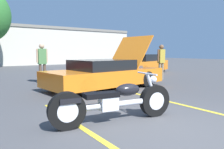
% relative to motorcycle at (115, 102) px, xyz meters
% --- Properties ---
extents(ground_plane, '(80.00, 80.00, 0.00)m').
position_rel_motorcycle_xyz_m(ground_plane, '(0.67, -1.06, -0.42)').
color(ground_plane, '#474749').
extents(parking_stripe_middle, '(0.12, 5.02, 0.01)m').
position_rel_motorcycle_xyz_m(parking_stripe_middle, '(-0.71, -0.27, -0.42)').
color(parking_stripe_middle, yellow).
rests_on(parking_stripe_middle, ground).
extents(parking_stripe_back, '(0.12, 5.02, 0.01)m').
position_rel_motorcycle_xyz_m(parking_stripe_back, '(2.38, -0.27, -0.42)').
color(parking_stripe_back, yellow).
rests_on(parking_stripe_back, ground).
extents(motorcycle, '(2.70, 0.76, 0.99)m').
position_rel_motorcycle_xyz_m(motorcycle, '(0.00, 0.00, 0.00)').
color(motorcycle, black).
rests_on(motorcycle, ground).
extents(show_car_hood_open, '(4.99, 2.53, 2.14)m').
position_rel_motorcycle_xyz_m(show_car_hood_open, '(2.13, 3.69, 0.15)').
color(show_car_hood_open, orange).
rests_on(show_car_hood_open, ground).
extents(parked_car_right_row, '(4.85, 3.31, 1.30)m').
position_rel_motorcycle_xyz_m(parked_car_right_row, '(7.41, 7.42, 0.20)').
color(parked_car_right_row, orange).
rests_on(parked_car_right_row, ground).
extents(spectator_by_show_car, '(0.52, 0.24, 1.83)m').
position_rel_motorcycle_xyz_m(spectator_by_show_car, '(0.47, 6.58, 0.68)').
color(spectator_by_show_car, brown).
rests_on(spectator_by_show_car, ground).
extents(spectator_midground, '(0.52, 0.24, 1.82)m').
position_rel_motorcycle_xyz_m(spectator_midground, '(5.90, 4.31, 0.67)').
color(spectator_midground, gray).
rests_on(spectator_midground, ground).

